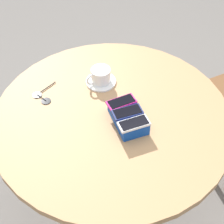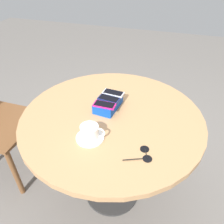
{
  "view_description": "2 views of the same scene",
  "coord_description": "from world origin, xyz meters",
  "px_view_note": "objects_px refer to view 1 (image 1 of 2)",
  "views": [
    {
      "loc": [
        -0.93,
        0.46,
        1.84
      ],
      "look_at": [
        0.0,
        0.0,
        0.73
      ],
      "focal_mm": 60.0,
      "sensor_mm": 36.0,
      "label": 1
    },
    {
      "loc": [
        0.89,
        0.28,
        1.44
      ],
      "look_at": [
        0.0,
        0.0,
        0.73
      ],
      "focal_mm": 35.0,
      "sensor_mm": 36.0,
      "label": 2
    }
  ],
  "objects_px": {
    "coffee_cup": "(100,75)",
    "sunglasses": "(42,97)",
    "round_table": "(112,132)",
    "phone_magenta": "(122,102)",
    "saucer": "(101,81)",
    "phone_navy": "(127,112)",
    "phone_white": "(134,124)",
    "phone_box": "(128,117)"
  },
  "relations": [
    {
      "from": "phone_white",
      "to": "coffee_cup",
      "type": "xyz_separation_m",
      "value": [
        0.33,
        -0.01,
        -0.02
      ]
    },
    {
      "from": "phone_box",
      "to": "phone_white",
      "type": "relative_size",
      "value": 1.55
    },
    {
      "from": "phone_magenta",
      "to": "round_table",
      "type": "bearing_deg",
      "value": 87.86
    },
    {
      "from": "phone_box",
      "to": "phone_navy",
      "type": "distance_m",
      "value": 0.03
    },
    {
      "from": "phone_magenta",
      "to": "coffee_cup",
      "type": "distance_m",
      "value": 0.21
    },
    {
      "from": "phone_white",
      "to": "phone_navy",
      "type": "height_order",
      "value": "same"
    },
    {
      "from": "phone_navy",
      "to": "saucer",
      "type": "xyz_separation_m",
      "value": [
        0.26,
        -0.01,
        -0.06
      ]
    },
    {
      "from": "phone_white",
      "to": "sunglasses",
      "type": "xyz_separation_m",
      "value": [
        0.35,
        0.25,
        -0.06
      ]
    },
    {
      "from": "phone_navy",
      "to": "saucer",
      "type": "bearing_deg",
      "value": -1.79
    },
    {
      "from": "phone_box",
      "to": "sunglasses",
      "type": "height_order",
      "value": "phone_box"
    },
    {
      "from": "phone_navy",
      "to": "sunglasses",
      "type": "xyz_separation_m",
      "value": [
        0.29,
        0.26,
        -0.06
      ]
    },
    {
      "from": "coffee_cup",
      "to": "phone_magenta",
      "type": "bearing_deg",
      "value": 179.71
    },
    {
      "from": "phone_magenta",
      "to": "saucer",
      "type": "height_order",
      "value": "phone_magenta"
    },
    {
      "from": "phone_white",
      "to": "phone_magenta",
      "type": "bearing_deg",
      "value": -5.07
    },
    {
      "from": "round_table",
      "to": "sunglasses",
      "type": "xyz_separation_m",
      "value": [
        0.23,
        0.22,
        0.11
      ]
    },
    {
      "from": "phone_white",
      "to": "phone_box",
      "type": "bearing_deg",
      "value": -9.37
    },
    {
      "from": "phone_white",
      "to": "phone_navy",
      "type": "relative_size",
      "value": 1.0
    },
    {
      "from": "saucer",
      "to": "phone_navy",
      "type": "bearing_deg",
      "value": 178.21
    },
    {
      "from": "phone_magenta",
      "to": "sunglasses",
      "type": "relative_size",
      "value": 0.97
    },
    {
      "from": "phone_white",
      "to": "phone_magenta",
      "type": "xyz_separation_m",
      "value": [
        0.12,
        -0.01,
        -0.0
      ]
    },
    {
      "from": "coffee_cup",
      "to": "phone_white",
      "type": "bearing_deg",
      "value": 177.91
    },
    {
      "from": "phone_magenta",
      "to": "coffee_cup",
      "type": "xyz_separation_m",
      "value": [
        0.2,
        -0.0,
        -0.02
      ]
    },
    {
      "from": "phone_navy",
      "to": "phone_white",
      "type": "bearing_deg",
      "value": 174.48
    },
    {
      "from": "round_table",
      "to": "saucer",
      "type": "distance_m",
      "value": 0.24
    },
    {
      "from": "phone_box",
      "to": "saucer",
      "type": "xyz_separation_m",
      "value": [
        0.26,
        -0.0,
        -0.02
      ]
    },
    {
      "from": "phone_white",
      "to": "coffee_cup",
      "type": "bearing_deg",
      "value": -2.09
    },
    {
      "from": "coffee_cup",
      "to": "sunglasses",
      "type": "height_order",
      "value": "coffee_cup"
    },
    {
      "from": "saucer",
      "to": "sunglasses",
      "type": "bearing_deg",
      "value": 84.48
    },
    {
      "from": "phone_white",
      "to": "phone_magenta",
      "type": "relative_size",
      "value": 1.05
    },
    {
      "from": "phone_box",
      "to": "saucer",
      "type": "bearing_deg",
      "value": -0.86
    },
    {
      "from": "round_table",
      "to": "sunglasses",
      "type": "bearing_deg",
      "value": 43.97
    },
    {
      "from": "round_table",
      "to": "coffee_cup",
      "type": "height_order",
      "value": "coffee_cup"
    },
    {
      "from": "phone_navy",
      "to": "coffee_cup",
      "type": "distance_m",
      "value": 0.26
    },
    {
      "from": "phone_navy",
      "to": "saucer",
      "type": "relative_size",
      "value": 0.92
    },
    {
      "from": "phone_box",
      "to": "phone_magenta",
      "type": "distance_m",
      "value": 0.07
    },
    {
      "from": "saucer",
      "to": "coffee_cup",
      "type": "xyz_separation_m",
      "value": [
        -0.0,
        0.0,
        0.04
      ]
    },
    {
      "from": "coffee_cup",
      "to": "sunglasses",
      "type": "distance_m",
      "value": 0.27
    },
    {
      "from": "phone_box",
      "to": "phone_magenta",
      "type": "relative_size",
      "value": 1.63
    },
    {
      "from": "round_table",
      "to": "saucer",
      "type": "relative_size",
      "value": 7.33
    },
    {
      "from": "round_table",
      "to": "phone_magenta",
      "type": "xyz_separation_m",
      "value": [
        -0.0,
        -0.04,
        0.16
      ]
    },
    {
      "from": "round_table",
      "to": "phone_navy",
      "type": "distance_m",
      "value": 0.18
    },
    {
      "from": "phone_box",
      "to": "saucer",
      "type": "relative_size",
      "value": 1.43
    }
  ]
}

